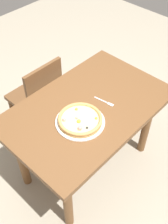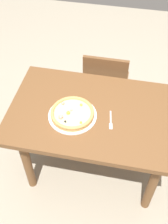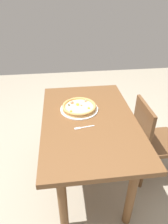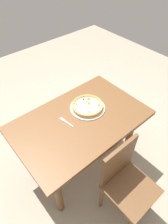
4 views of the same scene
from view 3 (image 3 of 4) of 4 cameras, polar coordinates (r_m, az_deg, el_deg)
ground_plane at (r=2.22m, az=1.18°, el=-18.31°), size 6.00×6.00×0.00m
dining_table at (r=1.76m, az=1.42°, el=-5.04°), size 1.25×0.80×0.77m
chair_near at (r=2.04m, az=18.82°, el=-7.36°), size 0.40×0.40×0.86m
plate at (r=1.81m, az=-1.38°, el=0.83°), size 0.34×0.34×0.01m
pizza at (r=1.79m, az=-1.40°, el=1.53°), size 0.31×0.31×0.05m
fork at (r=1.58m, az=-0.37°, el=-4.48°), size 0.04×0.17×0.00m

